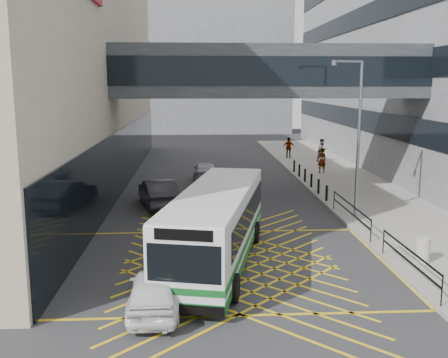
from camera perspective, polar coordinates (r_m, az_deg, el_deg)
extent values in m
plane|color=#333335|center=(20.32, 0.63, -9.28)|extent=(120.00, 120.00, 0.00)
cube|color=black|center=(35.74, -10.67, 2.42)|extent=(0.10, 41.50, 4.00)
cube|color=black|center=(45.17, 13.98, 6.48)|extent=(0.10, 43.50, 1.60)
cube|color=black|center=(45.09, 14.21, 11.55)|extent=(0.10, 43.50, 1.60)
cube|color=black|center=(45.37, 14.44, 16.60)|extent=(0.10, 43.50, 1.60)
cube|color=slate|center=(79.13, -3.76, 11.93)|extent=(28.00, 16.00, 18.00)
cube|color=#34393E|center=(31.39, 4.77, 11.56)|extent=(20.00, 4.00, 3.00)
cube|color=black|center=(29.39, 5.31, 11.63)|extent=(19.50, 0.06, 1.60)
cube|color=black|center=(33.40, 4.28, 11.49)|extent=(19.50, 0.06, 1.60)
cube|color=gray|center=(36.24, 13.37, -0.65)|extent=(6.00, 54.00, 0.16)
cube|color=gold|center=(20.32, 0.63, -9.27)|extent=(12.00, 9.00, 0.01)
cube|color=silver|center=(19.87, -0.82, -4.92)|extent=(4.55, 10.58, 2.53)
cube|color=#11561F|center=(20.19, -0.81, -7.95)|extent=(4.59, 10.62, 0.32)
cube|color=#11561F|center=(20.04, -0.82, -6.60)|extent=(4.61, 10.63, 0.21)
cube|color=black|center=(20.32, -0.54, -3.62)|extent=(4.32, 9.31, 0.98)
cube|color=black|center=(15.00, -4.39, -9.16)|extent=(2.12, 0.55, 1.13)
cube|color=black|center=(14.72, -4.45, -6.09)|extent=(1.66, 0.43, 0.33)
cube|color=silver|center=(19.57, -0.83, -1.32)|extent=(4.51, 10.48, 0.09)
cube|color=black|center=(15.49, -4.34, -13.93)|extent=(2.31, 0.61, 0.28)
cube|color=black|center=(25.08, 1.31, -4.33)|extent=(2.31, 0.61, 0.28)
cylinder|color=black|center=(17.36, -6.77, -11.21)|extent=(0.46, 0.97, 0.94)
cylinder|color=black|center=(16.89, 1.12, -11.78)|extent=(0.46, 0.97, 0.94)
cylinder|color=black|center=(23.23, -2.36, -5.54)|extent=(0.46, 0.97, 0.94)
cylinder|color=black|center=(22.87, 3.47, -5.80)|extent=(0.46, 0.97, 0.94)
imported|color=white|center=(16.36, -7.55, -11.88)|extent=(1.76, 4.21, 1.34)
imported|color=black|center=(29.55, -7.16, -1.52)|extent=(3.08, 5.31, 1.56)
imported|color=#95989D|center=(37.25, -1.99, 0.88)|extent=(1.99, 4.48, 1.38)
cylinder|color=slate|center=(26.89, 14.43, 4.03)|extent=(0.19, 0.19, 7.71)
cube|color=slate|center=(26.34, 13.38, 12.36)|extent=(1.51, 0.51, 0.10)
cylinder|color=slate|center=(25.94, 11.89, 12.28)|extent=(0.33, 0.33, 0.24)
cylinder|color=#ADA89E|center=(21.35, 20.80, -7.22)|extent=(0.54, 0.54, 0.94)
cube|color=black|center=(19.50, 19.55, -7.32)|extent=(0.05, 5.00, 0.05)
cube|color=black|center=(19.62, 19.48, -8.44)|extent=(0.05, 5.00, 0.05)
cube|color=black|center=(25.85, 13.63, -2.71)|extent=(0.05, 6.00, 0.05)
cube|color=black|center=(25.95, 13.59, -3.58)|extent=(0.05, 6.00, 0.05)
cylinder|color=black|center=(17.50, 22.63, -11.13)|extent=(0.04, 0.04, 1.00)
cylinder|color=black|center=(21.84, 16.97, -6.51)|extent=(0.04, 0.04, 1.00)
cylinder|color=black|center=(23.20, 15.70, -5.46)|extent=(0.04, 0.04, 1.00)
cylinder|color=black|center=(28.76, 11.89, -2.25)|extent=(0.04, 0.04, 1.00)
cylinder|color=black|center=(30.69, 11.11, -1.52)|extent=(0.14, 0.14, 0.90)
cylinder|color=black|center=(32.59, 10.25, -0.80)|extent=(0.14, 0.14, 0.90)
cylinder|color=black|center=(34.51, 9.49, -0.16)|extent=(0.14, 0.14, 0.90)
cylinder|color=black|center=(36.43, 8.81, 0.42)|extent=(0.14, 0.14, 0.90)
cylinder|color=black|center=(38.36, 8.20, 0.93)|extent=(0.14, 0.14, 0.90)
cylinder|color=black|center=(40.30, 7.65, 1.40)|extent=(0.14, 0.14, 0.90)
imported|color=gray|center=(40.22, 10.60, 2.00)|extent=(0.82, 0.65, 1.87)
imported|color=gray|center=(46.01, 10.64, 3.09)|extent=(1.11, 0.95, 1.96)
imported|color=gray|center=(47.96, 7.07, 3.41)|extent=(1.16, 0.69, 1.84)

